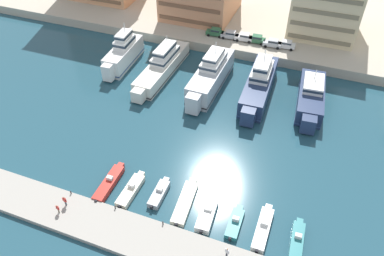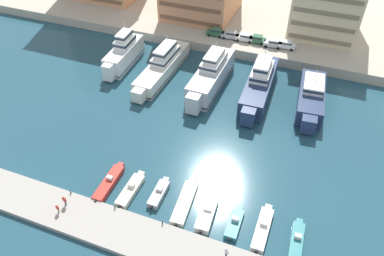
{
  "view_description": "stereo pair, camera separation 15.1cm",
  "coord_description": "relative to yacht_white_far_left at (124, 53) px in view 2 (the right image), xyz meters",
  "views": [
    {
      "loc": [
        14.11,
        -38.88,
        44.06
      ],
      "look_at": [
        -2.44,
        4.8,
        2.5
      ],
      "focal_mm": 35.0,
      "sensor_mm": 36.0,
      "label": 1
    },
    {
      "loc": [
        14.25,
        -38.82,
        44.06
      ],
      "look_at": [
        -2.44,
        4.8,
        2.5
      ],
      "focal_mm": 35.0,
      "sensor_mm": 36.0,
      "label": 2
    }
  ],
  "objects": [
    {
      "name": "motorboat_teal_right",
      "position": [
        42.29,
        -31.08,
        -2.09
      ],
      "size": [
        1.86,
        6.85,
        1.56
      ],
      "color": "teal",
      "rests_on": "ground"
    },
    {
      "name": "motorboat_grey_mid_left",
      "position": [
        22.17,
        -30.3,
        -2.1
      ],
      "size": [
        1.67,
        5.89,
        1.43
      ],
      "color": "#9EA3A8",
      "rests_on": "ground"
    },
    {
      "name": "car_green_far_left",
      "position": [
        15.75,
        15.42,
        0.53
      ],
      "size": [
        4.18,
        2.08,
        1.8
      ],
      "color": "#2D6642",
      "rests_on": "quay_promenade"
    },
    {
      "name": "motorboat_cream_left",
      "position": [
        17.99,
        -31.18,
        -2.13
      ],
      "size": [
        1.87,
        7.18,
        1.49
      ],
      "color": "beige",
      "rests_on": "ground"
    },
    {
      "name": "pedestrian_near_edge",
      "position": [
        10.59,
        -38.43,
        -0.97
      ],
      "size": [
        0.59,
        0.29,
        1.55
      ],
      "color": "#7A6B56",
      "rests_on": "pier_dock"
    },
    {
      "name": "car_white_center_right",
      "position": [
        32.19,
        15.41,
        0.53
      ],
      "size": [
        4.12,
        1.97,
        1.8
      ],
      "color": "white",
      "rests_on": "quay_promenade"
    },
    {
      "name": "car_green_center_left",
      "position": [
        25.48,
        15.54,
        0.53
      ],
      "size": [
        4.16,
        2.05,
        1.8
      ],
      "color": "#2D6642",
      "rests_on": "quay_promenade"
    },
    {
      "name": "yacht_navy_center_left",
      "position": [
        29.9,
        -0.51,
        -0.19
      ],
      "size": [
        5.11,
        20.8,
        8.42
      ],
      "color": "navy",
      "rests_on": "ground"
    },
    {
      "name": "motorboat_white_mid_right",
      "position": [
        37.71,
        -30.79,
        -2.09
      ],
      "size": [
        1.74,
        7.83,
        1.51
      ],
      "color": "white",
      "rests_on": "ground"
    },
    {
      "name": "ground_plane",
      "position": [
        24.78,
        -22.03,
        -2.61
      ],
      "size": [
        400.0,
        400.0,
        0.0
      ],
      "primitive_type": "plane",
      "color": "#234C5B"
    },
    {
      "name": "yacht_navy_center",
      "position": [
        39.83,
        -0.64,
        -0.65
      ],
      "size": [
        5.72,
        17.38,
        6.54
      ],
      "color": "navy",
      "rests_on": "ground"
    },
    {
      "name": "car_silver_left",
      "position": [
        19.36,
        15.38,
        0.53
      ],
      "size": [
        4.19,
        2.11,
        1.8
      ],
      "color": "#B7BCC1",
      "rests_on": "quay_promenade"
    },
    {
      "name": "motorboat_cream_center_left",
      "position": [
        26.26,
        -30.3,
        -2.24
      ],
      "size": [
        2.54,
        8.74,
        0.82
      ],
      "color": "beige",
      "rests_on": "ground"
    },
    {
      "name": "motorboat_red_far_left",
      "position": [
        14.28,
        -31.14,
        -2.12
      ],
      "size": [
        1.84,
        8.07,
        1.47
      ],
      "color": "red",
      "rests_on": "ground"
    },
    {
      "name": "bollard_east_mid",
      "position": [
        24.9,
        -35.06,
        -1.57
      ],
      "size": [
        0.2,
        0.2,
        0.61
      ],
      "color": "#2D2D33",
      "rests_on": "pier_dock"
    },
    {
      "name": "bollard_west",
      "position": [
        10.27,
        -35.06,
        -1.57
      ],
      "size": [
        0.2,
        0.2,
        0.61
      ],
      "color": "#2D2D33",
      "rests_on": "pier_dock"
    },
    {
      "name": "yacht_white_far_left",
      "position": [
        0.0,
        0.0,
        0.0
      ],
      "size": [
        4.22,
        15.37,
        8.75
      ],
      "color": "white",
      "rests_on": "ground"
    },
    {
      "name": "pier_dock",
      "position": [
        24.78,
        -37.89,
        -2.25
      ],
      "size": [
        120.0,
        6.16,
        0.71
      ],
      "primitive_type": "cube",
      "color": "#A8A399",
      "rests_on": "ground"
    },
    {
      "name": "pedestrian_mid_deck",
      "position": [
        34.31,
        -36.5,
        -0.87
      ],
      "size": [
        0.61,
        0.41,
        1.72
      ],
      "color": "#4C515B",
      "rests_on": "pier_dock"
    },
    {
      "name": "car_silver_center",
      "position": [
        29.28,
        14.99,
        0.53
      ],
      "size": [
        4.16,
        2.05,
        1.8
      ],
      "color": "#B7BCC1",
      "rests_on": "quay_promenade"
    },
    {
      "name": "car_white_mid_left",
      "position": [
        22.66,
        15.38,
        0.53
      ],
      "size": [
        4.2,
        2.14,
        1.8
      ],
      "color": "white",
      "rests_on": "quay_promenade"
    },
    {
      "name": "yacht_ivory_left",
      "position": [
        9.42,
        -0.52,
        -0.59
      ],
      "size": [
        4.71,
        22.12,
        7.49
      ],
      "color": "silver",
      "rests_on": "ground"
    },
    {
      "name": "pedestrian_far_side",
      "position": [
        10.77,
        -37.02,
        -0.85
      ],
      "size": [
        0.68,
        0.3,
        1.76
      ],
      "color": "#4C515B",
      "rests_on": "pier_dock"
    },
    {
      "name": "yacht_silver_mid_left",
      "position": [
        20.27,
        -1.32,
        0.01
      ],
      "size": [
        4.86,
        19.99,
        8.61
      ],
      "color": "silver",
      "rests_on": "ground"
    },
    {
      "name": "motorboat_white_center",
      "position": [
        29.93,
        -31.16,
        -2.05
      ],
      "size": [
        2.36,
        6.91,
        1.44
      ],
      "color": "white",
      "rests_on": "ground"
    },
    {
      "name": "motorboat_teal_center_right",
      "position": [
        33.93,
        -31.18,
        -2.2
      ],
      "size": [
        1.78,
        5.85,
        1.33
      ],
      "color": "teal",
      "rests_on": "ground"
    },
    {
      "name": "bollard_west_mid",
      "position": [
        17.58,
        -35.06,
        -1.57
      ],
      "size": [
        0.2,
        0.2,
        0.61
      ],
      "color": "#2D2D33",
      "rests_on": "pier_dock"
    }
  ]
}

